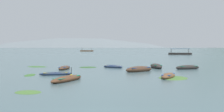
{
  "coord_description": "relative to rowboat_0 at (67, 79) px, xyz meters",
  "views": [
    {
      "loc": [
        1.56,
        -9.12,
        3.03
      ],
      "look_at": [
        -2.89,
        43.72,
        1.1
      ],
      "focal_mm": 40.27,
      "sensor_mm": 36.0,
      "label": 1
    }
  ],
  "objects": [
    {
      "name": "rowboat_7",
      "position": [
        -3.42,
        11.42,
        0.0
      ],
      "size": [
        1.24,
        3.75,
        0.58
      ],
      "color": "#4C3323",
      "rests_on": "ground"
    },
    {
      "name": "mountain_1",
      "position": [
        -301.88,
        1872.54,
        256.63
      ],
      "size": [
        1975.62,
        1975.62,
        513.62
      ],
      "primitive_type": "cone",
      "color": "slate",
      "rests_on": "ground"
    },
    {
      "name": "rowboat_0",
      "position": [
        0.0,
        0.0,
        0.0
      ],
      "size": [
        2.49,
        4.67,
        0.58
      ],
      "color": "brown",
      "rests_on": "ground"
    },
    {
      "name": "rowboat_6",
      "position": [
        2.93,
        14.61,
        -0.02
      ],
      "size": [
        3.35,
        2.48,
        0.5
      ],
      "color": "navy",
      "rests_on": "ground"
    },
    {
      "name": "weed_patch_0",
      "position": [
        -8.72,
        15.18,
        -0.18
      ],
      "size": [
        3.98,
        3.37,
        0.14
      ],
      "primitive_type": "ellipsoid",
      "rotation": [
        0.0,
        0.0,
        2.7
      ],
      "color": "#38662D",
      "rests_on": "ground"
    },
    {
      "name": "ground_plane",
      "position": [
        4.3,
        1487.31,
        -0.18
      ],
      "size": [
        6000.0,
        6000.0,
        0.0
      ],
      "primitive_type": "plane",
      "color": "#476066"
    },
    {
      "name": "weed_patch_2",
      "position": [
        -5.13,
        4.06,
        -0.18
      ],
      "size": [
        1.43,
        2.67,
        0.14
      ],
      "primitive_type": "ellipsoid",
      "rotation": [
        0.0,
        0.0,
        1.73
      ],
      "color": "#38662D",
      "rests_on": "ground"
    },
    {
      "name": "rowboat_1",
      "position": [
        9.31,
        3.06,
        0.0
      ],
      "size": [
        2.23,
        3.55,
        0.59
      ],
      "color": "brown",
      "rests_on": "ground"
    },
    {
      "name": "weed_patch_3",
      "position": [
        -0.8,
        14.82,
        -0.18
      ],
      "size": [
        2.69,
        2.65,
        0.14
      ],
      "primitive_type": "ellipsoid",
      "rotation": [
        0.0,
        0.0,
        0.06
      ],
      "color": "#2D5628",
      "rests_on": "ground"
    },
    {
      "name": "mountain_2",
      "position": [
        543.02,
        1864.81,
        158.63
      ],
      "size": [
        1221.56,
        1221.56,
        317.62
      ],
      "primitive_type": "cone",
      "color": "#4C5B56",
      "rests_on": "ground"
    },
    {
      "name": "rowboat_5",
      "position": [
        13.31,
        13.19,
        0.03
      ],
      "size": [
        3.86,
        2.62,
        0.68
      ],
      "color": "#2D2826",
      "rests_on": "ground"
    },
    {
      "name": "ferry_1",
      "position": [
        -25.41,
        145.82,
        0.27
      ],
      "size": [
        8.81,
        3.76,
        2.54
      ],
      "color": "brown",
      "rests_on": "ground"
    },
    {
      "name": "mooring_buoy",
      "position": [
        -0.37,
        3.04,
        -0.08
      ],
      "size": [
        0.37,
        0.37,
        1.08
      ],
      "color": "yellow",
      "rests_on": "ground"
    },
    {
      "name": "ferry_2",
      "position": [
        24.08,
        78.11,
        0.27
      ],
      "size": [
        9.1,
        4.61,
        2.54
      ],
      "color": "#2D2826",
      "rests_on": "ground"
    },
    {
      "name": "rowboat_3",
      "position": [
        6.6,
        9.25,
        0.07
      ],
      "size": [
        4.0,
        3.79,
        0.8
      ],
      "color": "#4C3323",
      "rests_on": "ground"
    },
    {
      "name": "rowboat_4",
      "position": [
        -2.48,
        4.55,
        -0.05
      ],
      "size": [
        3.6,
        1.73,
        0.4
      ],
      "color": "navy",
      "rests_on": "ground"
    },
    {
      "name": "rowboat_2",
      "position": [
        9.18,
        14.7,
        0.06
      ],
      "size": [
        1.99,
        4.42,
        0.77
      ],
      "color": "#2D2826",
      "rests_on": "ground"
    },
    {
      "name": "weed_patch_4",
      "position": [
        9.74,
        2.93,
        -0.18
      ],
      "size": [
        3.36,
        4.0,
        0.14
      ],
      "primitive_type": "ellipsoid",
      "rotation": [
        0.0,
        0.0,
        1.39
      ],
      "color": "#477033",
      "rests_on": "ground"
    },
    {
      "name": "weed_patch_5",
      "position": [
        -1.1,
        -5.75,
        -0.18
      ],
      "size": [
        2.24,
        2.01,
        0.14
      ],
      "primitive_type": "ellipsoid",
      "rotation": [
        0.0,
        0.0,
        2.81
      ],
      "color": "#477033",
      "rests_on": "ground"
    }
  ]
}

